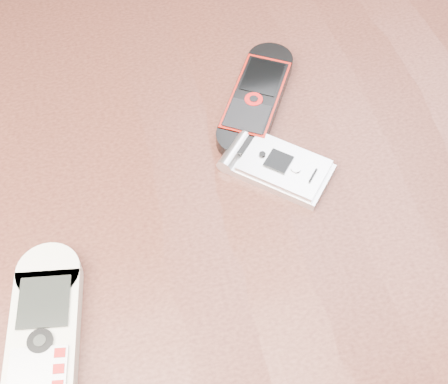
{
  "coord_description": "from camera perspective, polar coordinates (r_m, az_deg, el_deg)",
  "views": [
    {
      "loc": [
        -0.07,
        -0.29,
        1.19
      ],
      "look_at": [
        0.01,
        0.0,
        0.76
      ],
      "focal_mm": 50.0,
      "sensor_mm": 36.0,
      "label": 1
    }
  ],
  "objects": [
    {
      "name": "motorola_razr",
      "position": [
        0.54,
        5.22,
        2.32
      ],
      "size": [
        0.1,
        0.1,
        0.01
      ],
      "primitive_type": "cube",
      "rotation": [
        0.0,
        0.0,
        0.84
      ],
      "color": "silver",
      "rests_on": "table"
    },
    {
      "name": "table",
      "position": [
        0.62,
        -0.45,
        -6.19
      ],
      "size": [
        1.2,
        0.8,
        0.75
      ],
      "color": "black",
      "rests_on": "ground"
    },
    {
      "name": "nokia_black_red",
      "position": [
        0.59,
        2.94,
        8.57
      ],
      "size": [
        0.11,
        0.15,
        0.01
      ],
      "primitive_type": "cube",
      "rotation": [
        0.0,
        0.0,
        -0.54
      ],
      "color": "black",
      "rests_on": "table"
    },
    {
      "name": "nokia_white",
      "position": [
        0.48,
        -16.17,
        -12.67
      ],
      "size": [
        0.07,
        0.16,
        0.02
      ],
      "primitive_type": "cube",
      "rotation": [
        0.0,
        0.0,
        -0.16
      ],
      "color": "silver",
      "rests_on": "table"
    }
  ]
}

